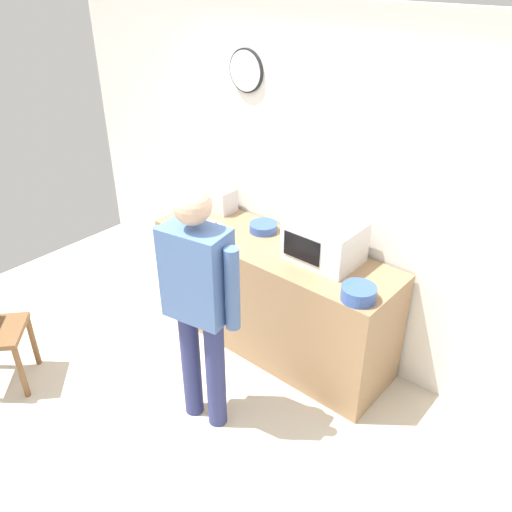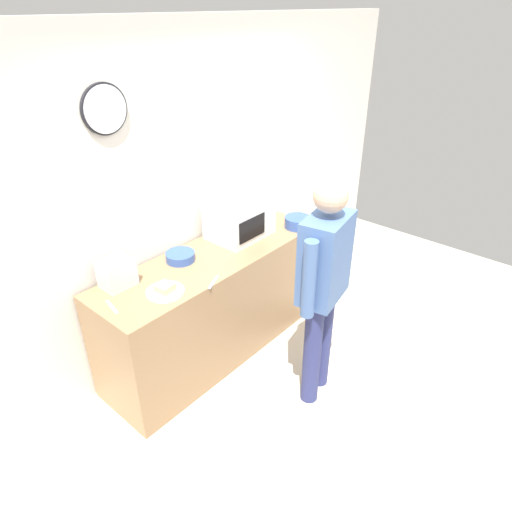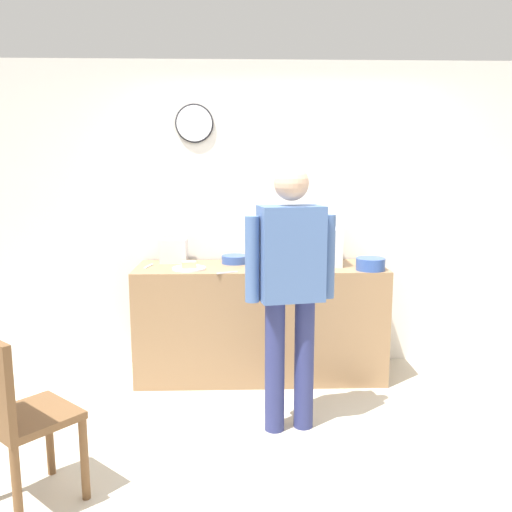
{
  "view_description": "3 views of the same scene",
  "coord_description": "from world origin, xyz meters",
  "px_view_note": "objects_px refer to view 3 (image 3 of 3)",
  "views": [
    {
      "loc": [
        1.92,
        -1.47,
        2.85
      ],
      "look_at": [
        -0.04,
        0.81,
        1.09
      ],
      "focal_mm": 36.64,
      "sensor_mm": 36.0,
      "label": 1
    },
    {
      "loc": [
        -2.31,
        -1.04,
        2.66
      ],
      "look_at": [
        -0.17,
        0.81,
        1.06
      ],
      "focal_mm": 31.6,
      "sensor_mm": 36.0,
      "label": 2
    },
    {
      "loc": [
        -0.39,
        -2.99,
        1.73
      ],
      "look_at": [
        -0.27,
        0.8,
        1.09
      ],
      "focal_mm": 37.02,
      "sensor_mm": 36.0,
      "label": 3
    }
  ],
  "objects_px": {
    "salad_bowl": "(235,259)",
    "fork_utensil": "(149,266)",
    "toaster": "(174,251)",
    "spoon_utensil": "(227,273)",
    "microwave": "(309,246)",
    "sandwich_plate": "(189,267)",
    "cereal_bowl": "(371,264)",
    "wooden_chair": "(16,412)",
    "person_standing": "(290,279)"
  },
  "relations": [
    {
      "from": "microwave",
      "to": "salad_bowl",
      "type": "height_order",
      "value": "microwave"
    },
    {
      "from": "salad_bowl",
      "to": "wooden_chair",
      "type": "xyz_separation_m",
      "value": [
        -1.08,
        -1.85,
        -0.44
      ]
    },
    {
      "from": "sandwich_plate",
      "to": "wooden_chair",
      "type": "distance_m",
      "value": 1.8
    },
    {
      "from": "toaster",
      "to": "fork_utensil",
      "type": "relative_size",
      "value": 1.29
    },
    {
      "from": "sandwich_plate",
      "to": "toaster",
      "type": "xyz_separation_m",
      "value": [
        -0.16,
        0.32,
        0.08
      ]
    },
    {
      "from": "salad_bowl",
      "to": "person_standing",
      "type": "relative_size",
      "value": 0.13
    },
    {
      "from": "sandwich_plate",
      "to": "toaster",
      "type": "relative_size",
      "value": 1.19
    },
    {
      "from": "fork_utensil",
      "to": "spoon_utensil",
      "type": "bearing_deg",
      "value": -23.91
    },
    {
      "from": "cereal_bowl",
      "to": "fork_utensil",
      "type": "relative_size",
      "value": 1.33
    },
    {
      "from": "microwave",
      "to": "spoon_utensil",
      "type": "xyz_separation_m",
      "value": [
        -0.67,
        -0.36,
        -0.15
      ]
    },
    {
      "from": "microwave",
      "to": "toaster",
      "type": "relative_size",
      "value": 2.27
    },
    {
      "from": "microwave",
      "to": "sandwich_plate",
      "type": "xyz_separation_m",
      "value": [
        -0.97,
        -0.2,
        -0.13
      ]
    },
    {
      "from": "sandwich_plate",
      "to": "fork_utensil",
      "type": "height_order",
      "value": "sandwich_plate"
    },
    {
      "from": "sandwich_plate",
      "to": "person_standing",
      "type": "bearing_deg",
      "value": -47.82
    },
    {
      "from": "microwave",
      "to": "person_standing",
      "type": "height_order",
      "value": "person_standing"
    },
    {
      "from": "sandwich_plate",
      "to": "spoon_utensil",
      "type": "xyz_separation_m",
      "value": [
        0.3,
        -0.16,
        -0.02
      ]
    },
    {
      "from": "fork_utensil",
      "to": "spoon_utensil",
      "type": "relative_size",
      "value": 1.0
    },
    {
      "from": "microwave",
      "to": "fork_utensil",
      "type": "distance_m",
      "value": 1.32
    },
    {
      "from": "microwave",
      "to": "fork_utensil",
      "type": "height_order",
      "value": "microwave"
    },
    {
      "from": "microwave",
      "to": "wooden_chair",
      "type": "xyz_separation_m",
      "value": [
        -1.69,
        -1.8,
        -0.56
      ]
    },
    {
      "from": "toaster",
      "to": "person_standing",
      "type": "height_order",
      "value": "person_standing"
    },
    {
      "from": "toaster",
      "to": "person_standing",
      "type": "bearing_deg",
      "value": -51.75
    },
    {
      "from": "microwave",
      "to": "salad_bowl",
      "type": "distance_m",
      "value": 0.62
    },
    {
      "from": "microwave",
      "to": "sandwich_plate",
      "type": "bearing_deg",
      "value": -168.32
    },
    {
      "from": "microwave",
      "to": "wooden_chair",
      "type": "distance_m",
      "value": 2.53
    },
    {
      "from": "cereal_bowl",
      "to": "salad_bowl",
      "type": "bearing_deg",
      "value": 162.82
    },
    {
      "from": "sandwich_plate",
      "to": "salad_bowl",
      "type": "bearing_deg",
      "value": 35.64
    },
    {
      "from": "salad_bowl",
      "to": "toaster",
      "type": "distance_m",
      "value": 0.52
    },
    {
      "from": "microwave",
      "to": "wooden_chair",
      "type": "bearing_deg",
      "value": -133.21
    },
    {
      "from": "microwave",
      "to": "salad_bowl",
      "type": "bearing_deg",
      "value": 174.63
    },
    {
      "from": "cereal_bowl",
      "to": "fork_utensil",
      "type": "bearing_deg",
      "value": 173.64
    },
    {
      "from": "spoon_utensil",
      "to": "wooden_chair",
      "type": "distance_m",
      "value": 1.81
    },
    {
      "from": "fork_utensil",
      "to": "wooden_chair",
      "type": "xyz_separation_m",
      "value": [
        -0.38,
        -1.72,
        -0.41
      ]
    },
    {
      "from": "sandwich_plate",
      "to": "wooden_chair",
      "type": "bearing_deg",
      "value": -114.24
    },
    {
      "from": "salad_bowl",
      "to": "fork_utensil",
      "type": "bearing_deg",
      "value": -169.28
    },
    {
      "from": "microwave",
      "to": "spoon_utensil",
      "type": "bearing_deg",
      "value": -151.62
    },
    {
      "from": "microwave",
      "to": "sandwich_plate",
      "type": "height_order",
      "value": "microwave"
    },
    {
      "from": "cereal_bowl",
      "to": "wooden_chair",
      "type": "distance_m",
      "value": 2.67
    },
    {
      "from": "fork_utensil",
      "to": "spoon_utensil",
      "type": "distance_m",
      "value": 0.7
    },
    {
      "from": "toaster",
      "to": "spoon_utensil",
      "type": "distance_m",
      "value": 0.67
    },
    {
      "from": "microwave",
      "to": "cereal_bowl",
      "type": "distance_m",
      "value": 0.54
    },
    {
      "from": "microwave",
      "to": "sandwich_plate",
      "type": "relative_size",
      "value": 1.9
    },
    {
      "from": "microwave",
      "to": "person_standing",
      "type": "relative_size",
      "value": 0.29
    },
    {
      "from": "cereal_bowl",
      "to": "wooden_chair",
      "type": "xyz_separation_m",
      "value": [
        -2.14,
        -1.53,
        -0.46
      ]
    },
    {
      "from": "microwave",
      "to": "wooden_chair",
      "type": "relative_size",
      "value": 0.53
    },
    {
      "from": "cereal_bowl",
      "to": "sandwich_plate",
      "type": "bearing_deg",
      "value": 177.15
    },
    {
      "from": "spoon_utensil",
      "to": "sandwich_plate",
      "type": "bearing_deg",
      "value": 152.33
    },
    {
      "from": "cereal_bowl",
      "to": "spoon_utensil",
      "type": "distance_m",
      "value": 1.12
    },
    {
      "from": "spoon_utensil",
      "to": "toaster",
      "type": "bearing_deg",
      "value": 134.0
    },
    {
      "from": "fork_utensil",
      "to": "wooden_chair",
      "type": "bearing_deg",
      "value": -102.45
    }
  ]
}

